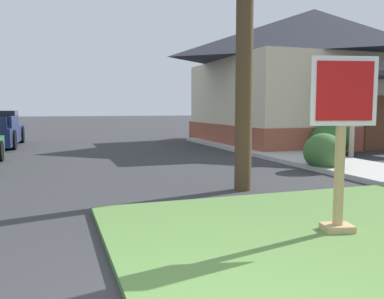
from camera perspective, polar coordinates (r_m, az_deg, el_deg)
grass_corner_patch at (r=5.37m, az=20.28°, el=-11.28°), size 5.57×4.56×0.08m
sidewalk_strip at (r=11.63m, az=20.03°, el=-2.04°), size 2.20×19.96×0.12m
stop_sign at (r=5.18m, az=20.33°, el=0.59°), size 0.80×0.35×2.12m
manhole_cover at (r=5.36m, az=-1.82°, el=-11.32°), size 0.70×0.70×0.02m
corner_house at (r=19.50m, az=16.68°, el=10.06°), size 9.74×9.44×6.02m
shrub_near_porch at (r=14.73m, az=19.15°, el=1.48°), size 1.43×1.43×1.09m
shrub_by_curb at (r=10.84m, az=18.06°, el=-0.31°), size 1.01×1.01×0.95m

